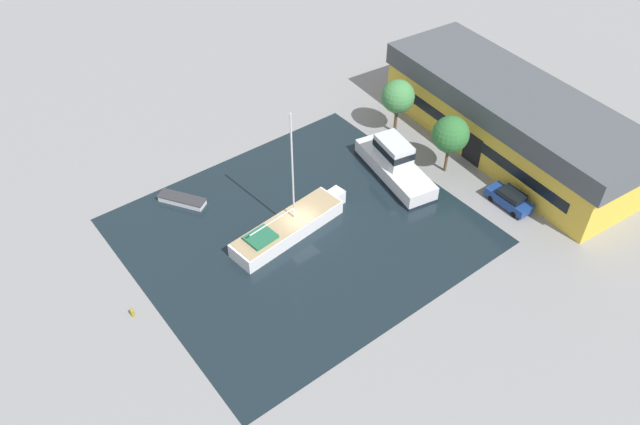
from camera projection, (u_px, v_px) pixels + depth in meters
name	position (u px, v px, depth m)	size (l,w,h in m)	color
ground_plane	(301.00, 231.00, 55.48)	(440.00, 440.00, 0.00)	gray
water_canal	(301.00, 231.00, 55.48)	(25.74, 28.56, 0.01)	black
warehouse_building	(510.00, 119.00, 62.46)	(29.49, 12.35, 6.83)	gold
quay_tree_near_building	(398.00, 97.00, 63.79)	(3.45, 3.45, 6.14)	brown
quay_tree_by_water	(451.00, 135.00, 58.94)	(3.56, 3.56, 6.13)	brown
parked_car	(510.00, 199.00, 57.44)	(4.50, 1.96, 1.65)	navy
sailboat_moored	(289.00, 226.00, 54.75)	(4.06, 12.33, 12.25)	white
motor_cruiser	(394.00, 164.00, 60.47)	(10.72, 5.17, 3.77)	silver
small_dinghy	(182.00, 200.00, 58.07)	(4.58, 3.60, 0.63)	silver
mooring_bollard	(132.00, 312.00, 48.15)	(0.29, 0.29, 0.80)	olive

